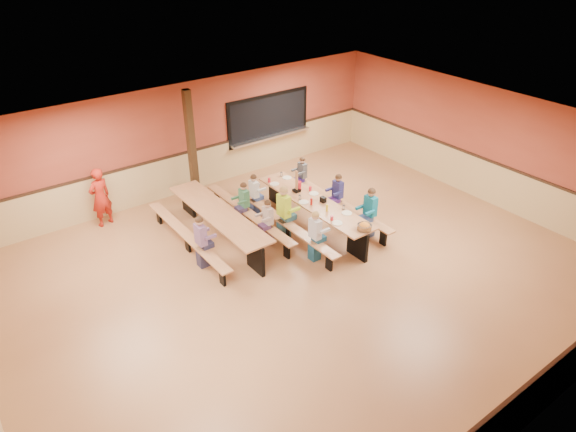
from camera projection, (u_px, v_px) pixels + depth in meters
ground at (302, 274)px, 10.97m from camera, size 12.00×12.00×0.00m
room_envelope at (303, 247)px, 10.62m from camera, size 12.04×10.04×3.02m
kitchen_pass_through at (269, 119)px, 15.00m from camera, size 2.78×0.28×1.38m
structural_post at (192, 147)px, 13.16m from camera, size 0.18×0.18×3.00m
cafeteria_table_main at (314, 209)px, 12.35m from camera, size 1.91×3.70×0.74m
cafeteria_table_second at (218, 220)px, 11.89m from camera, size 1.91×3.70×0.74m
seated_child_white_left at (315, 236)px, 11.16m from camera, size 0.36×0.30×1.20m
seated_adult_yellow at (284, 213)px, 11.92m from camera, size 0.42×0.35×1.32m
seated_child_grey_left at (254, 196)px, 12.84m from camera, size 0.34×0.27×1.14m
seated_child_teal_right at (370, 213)px, 11.99m from camera, size 0.39×0.32×1.25m
seated_child_navy_right at (337, 196)px, 12.80m from camera, size 0.35×0.28×1.17m
seated_child_char_right at (302, 177)px, 13.80m from camera, size 0.33×0.27×1.12m
seated_child_purple_sec at (201, 242)px, 10.94m from camera, size 0.37×0.30×1.21m
seated_child_green_sec at (244, 205)px, 12.41m from camera, size 0.34×0.28×1.16m
seated_child_tan_sec at (268, 223)px, 11.73m from camera, size 0.33×0.27×1.12m
standing_woman at (100, 197)px, 12.38m from camera, size 0.63×0.51×1.51m
punch_pitcher at (298, 186)px, 12.69m from camera, size 0.16×0.16×0.22m
chip_bowl at (365, 227)px, 11.09m from camera, size 0.32×0.32×0.15m
napkin_dispenser at (323, 200)px, 12.17m from camera, size 0.10×0.14×0.13m
condiment_mustard at (327, 208)px, 11.79m from camera, size 0.06×0.06×0.17m
condiment_ketchup at (311, 201)px, 12.05m from camera, size 0.06×0.06×0.17m
table_paddle at (297, 187)px, 12.60m from camera, size 0.16×0.16×0.56m
place_settings at (314, 199)px, 12.21m from camera, size 0.65×3.30×0.11m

